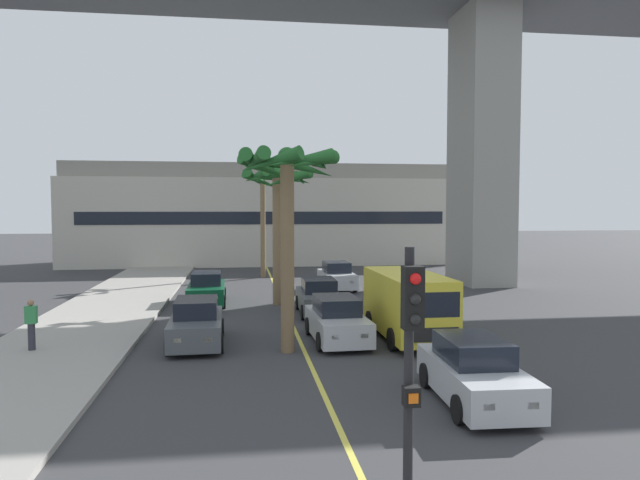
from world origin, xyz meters
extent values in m
cube|color=#9E9991|center=(-8.00, 16.00, 0.07)|extent=(4.80, 80.00, 0.15)
cube|color=#DBCC4C|center=(0.00, 24.00, 0.00)|extent=(0.14, 56.00, 0.01)
cube|color=gray|center=(12.68, 33.06, 8.36)|extent=(2.80, 4.40, 16.73)
cube|color=beige|center=(0.00, 48.62, 3.54)|extent=(32.09, 8.00, 7.07)
cube|color=#9C998D|center=(0.00, 48.62, 7.67)|extent=(31.45, 7.20, 1.20)
cube|color=black|center=(0.00, 44.60, 3.89)|extent=(28.88, 0.04, 1.00)
cube|color=#B7BABF|center=(3.48, 12.18, 0.58)|extent=(1.86, 4.16, 0.80)
cube|color=black|center=(3.49, 12.33, 1.26)|extent=(1.47, 2.10, 0.60)
cube|color=#F2EDCC|center=(3.87, 10.15, 0.63)|extent=(0.24, 0.09, 0.14)
cube|color=#F2EDCC|center=(2.93, 10.19, 0.63)|extent=(0.24, 0.09, 0.14)
cylinder|color=black|center=(4.24, 10.87, 0.32)|extent=(0.25, 0.65, 0.64)
cylinder|color=black|center=(2.62, 10.94, 0.32)|extent=(0.25, 0.65, 0.64)
cylinder|color=black|center=(4.34, 13.41, 0.32)|extent=(0.25, 0.65, 0.64)
cylinder|color=black|center=(2.72, 13.48, 0.32)|extent=(0.25, 0.65, 0.64)
cube|color=#B7BABF|center=(1.29, 18.87, 0.58)|extent=(1.82, 4.15, 0.80)
cube|color=black|center=(1.28, 19.02, 1.26)|extent=(1.45, 2.09, 0.60)
cube|color=#F2EDCC|center=(1.82, 16.88, 0.63)|extent=(0.24, 0.09, 0.14)
cube|color=#F2EDCC|center=(0.88, 16.85, 0.63)|extent=(0.24, 0.09, 0.14)
cylinder|color=black|center=(2.13, 17.62, 0.32)|extent=(0.24, 0.65, 0.64)
cylinder|color=black|center=(0.52, 17.58, 0.32)|extent=(0.24, 0.65, 0.64)
cylinder|color=black|center=(2.06, 20.17, 0.32)|extent=(0.24, 0.65, 0.64)
cylinder|color=black|center=(0.44, 20.12, 0.32)|extent=(0.24, 0.65, 0.64)
cube|color=#4C5156|center=(1.38, 24.13, 0.58)|extent=(1.76, 4.12, 0.80)
cube|color=black|center=(1.38, 24.28, 1.26)|extent=(1.42, 2.07, 0.60)
cube|color=#F2EDCC|center=(1.81, 22.12, 0.63)|extent=(0.24, 0.08, 0.14)
cube|color=#F2EDCC|center=(0.88, 22.13, 0.63)|extent=(0.24, 0.08, 0.14)
cylinder|color=black|center=(2.16, 22.85, 0.32)|extent=(0.23, 0.64, 0.64)
cylinder|color=black|center=(0.55, 22.88, 0.32)|extent=(0.23, 0.64, 0.64)
cylinder|color=black|center=(2.20, 25.39, 0.32)|extent=(0.23, 0.64, 0.64)
cylinder|color=black|center=(0.59, 25.42, 0.32)|extent=(0.23, 0.64, 0.64)
cube|color=#4C5156|center=(-3.55, 19.07, 0.58)|extent=(1.79, 4.14, 0.80)
cube|color=black|center=(-3.56, 19.22, 1.26)|extent=(1.44, 2.08, 0.60)
cube|color=#F2EDCC|center=(-3.04, 17.08, 0.63)|extent=(0.24, 0.09, 0.14)
cube|color=#F2EDCC|center=(-3.98, 17.05, 0.63)|extent=(0.24, 0.09, 0.14)
cylinder|color=black|center=(-2.72, 17.82, 0.32)|extent=(0.23, 0.64, 0.64)
cylinder|color=black|center=(-4.33, 17.79, 0.32)|extent=(0.23, 0.64, 0.64)
cylinder|color=black|center=(-2.78, 20.36, 0.32)|extent=(0.23, 0.64, 0.64)
cylinder|color=black|center=(-4.39, 20.33, 0.32)|extent=(0.23, 0.64, 0.64)
cube|color=#0C4728|center=(-3.68, 27.38, 0.58)|extent=(1.77, 4.13, 0.80)
cube|color=black|center=(-3.69, 27.53, 1.26)|extent=(1.43, 2.07, 0.60)
cube|color=#F2EDCC|center=(-3.18, 25.37, 0.63)|extent=(0.24, 0.08, 0.14)
cube|color=#F2EDCC|center=(-4.12, 25.36, 0.63)|extent=(0.24, 0.08, 0.14)
cylinder|color=black|center=(-2.85, 26.12, 0.32)|extent=(0.23, 0.64, 0.64)
cylinder|color=black|center=(-4.47, 26.09, 0.32)|extent=(0.23, 0.64, 0.64)
cylinder|color=black|center=(-2.90, 28.66, 0.32)|extent=(0.23, 0.64, 0.64)
cylinder|color=black|center=(-4.51, 28.63, 0.32)|extent=(0.23, 0.64, 0.64)
cube|color=#B7BABF|center=(3.47, 31.80, 0.58)|extent=(1.74, 4.12, 0.80)
cube|color=black|center=(3.47, 31.95, 1.26)|extent=(1.42, 2.06, 0.60)
cube|color=#F2EDCC|center=(3.96, 29.79, 0.63)|extent=(0.24, 0.08, 0.14)
cube|color=#F2EDCC|center=(3.02, 29.78, 0.63)|extent=(0.24, 0.08, 0.14)
cylinder|color=black|center=(4.29, 30.53, 0.32)|extent=(0.23, 0.64, 0.64)
cylinder|color=black|center=(2.67, 30.52, 0.32)|extent=(0.23, 0.64, 0.64)
cylinder|color=black|center=(4.26, 33.08, 0.32)|extent=(0.23, 0.64, 0.64)
cylinder|color=black|center=(2.65, 33.06, 0.32)|extent=(0.23, 0.64, 0.64)
cube|color=yellow|center=(3.82, 18.91, 1.31)|extent=(2.05, 5.22, 2.10)
cube|color=black|center=(3.85, 16.35, 1.66)|extent=(1.80, 0.10, 0.80)
cube|color=black|center=(3.85, 16.29, 0.73)|extent=(1.70, 0.08, 0.44)
cylinder|color=black|center=(4.79, 17.35, 0.38)|extent=(0.27, 0.76, 0.76)
cylinder|color=black|center=(2.89, 17.34, 0.38)|extent=(0.27, 0.76, 0.76)
cylinder|color=black|center=(4.76, 20.47, 0.38)|extent=(0.27, 0.76, 0.76)
cylinder|color=black|center=(2.86, 20.46, 0.38)|extent=(0.27, 0.76, 0.76)
cylinder|color=black|center=(-0.02, 6.02, 2.10)|extent=(0.12, 0.12, 4.20)
cube|color=black|center=(-0.02, 5.88, 3.60)|extent=(0.24, 0.20, 0.76)
sphere|color=red|center=(-0.02, 5.78, 3.84)|extent=(0.14, 0.14, 0.14)
sphere|color=black|center=(-0.02, 5.78, 3.60)|extent=(0.14, 0.14, 0.14)
sphere|color=black|center=(-0.02, 5.78, 3.36)|extent=(0.14, 0.14, 0.14)
cube|color=black|center=(-0.02, 5.90, 2.40)|extent=(0.20, 0.16, 0.24)
cube|color=orange|center=(-0.02, 5.82, 2.40)|extent=(0.12, 0.03, 0.12)
cylinder|color=brown|center=(-0.53, 37.97, 3.76)|extent=(0.34, 0.34, 7.51)
sphere|color=#236028|center=(-0.53, 37.97, 7.66)|extent=(0.60, 0.60, 0.60)
cone|color=#236028|center=(0.29, 38.06, 7.46)|extent=(0.63, 1.73, 0.82)
cone|color=#236028|center=(-0.02, 38.61, 7.30)|extent=(1.58, 1.38, 1.07)
cone|color=#236028|center=(-0.88, 38.70, 7.35)|extent=(1.71, 1.12, 1.00)
cone|color=#236028|center=(-1.34, 37.95, 7.29)|extent=(0.47, 1.67, 1.08)
cone|color=#236028|center=(-0.98, 37.29, 7.48)|extent=(1.64, 1.31, 0.78)
cone|color=#236028|center=(-0.14, 37.25, 7.30)|extent=(1.68, 1.17, 1.06)
cylinder|color=brown|center=(-0.28, 26.87, 3.09)|extent=(0.45, 0.45, 6.17)
sphere|color=#236028|center=(-0.28, 26.87, 6.32)|extent=(0.60, 0.60, 0.60)
cone|color=#236028|center=(0.84, 26.96, 6.05)|extent=(0.63, 2.33, 0.96)
cone|color=#236028|center=(0.66, 27.50, 6.09)|extent=(1.64, 2.16, 0.90)
cone|color=#236028|center=(0.00, 27.96, 6.14)|extent=(2.34, 0.99, 0.81)
cone|color=#236028|center=(-0.95, 27.78, 5.98)|extent=(2.10, 1.72, 1.08)
cone|color=#236028|center=(-1.35, 27.24, 6.07)|extent=(1.18, 2.31, 0.92)
cone|color=#236028|center=(-1.32, 26.43, 6.14)|extent=(1.31, 2.29, 0.79)
cone|color=#236028|center=(-0.82, 25.88, 6.13)|extent=(2.23, 1.48, 0.81)
cone|color=#236028|center=(0.05, 25.79, 5.97)|extent=(2.31, 1.10, 1.09)
cone|color=#236028|center=(0.55, 26.10, 6.10)|extent=(1.89, 1.98, 0.87)
cylinder|color=brown|center=(-0.55, 17.68, 3.08)|extent=(0.44, 0.44, 6.16)
sphere|color=#236028|center=(-0.55, 17.68, 6.31)|extent=(0.60, 0.60, 0.60)
cone|color=#236028|center=(0.53, 17.72, 6.08)|extent=(0.52, 2.22, 0.88)
cone|color=#236028|center=(0.17, 18.49, 6.00)|extent=(1.93, 1.80, 1.02)
cone|color=#236028|center=(-0.47, 18.76, 6.11)|extent=(2.23, 0.60, 0.84)
cone|color=#236028|center=(-1.15, 18.58, 5.97)|extent=(2.07, 1.58, 1.08)
cone|color=#236028|center=(-1.59, 17.97, 6.12)|extent=(1.01, 2.24, 0.81)
cone|color=#236028|center=(-1.59, 17.42, 6.11)|extent=(0.97, 2.24, 0.83)
cone|color=#236028|center=(-1.14, 16.78, 6.06)|extent=(2.08, 1.58, 0.92)
cone|color=#236028|center=(-0.21, 16.66, 6.12)|extent=(2.23, 1.11, 0.82)
cone|color=#236028|center=(0.17, 16.88, 6.10)|extent=(1.94, 1.79, 0.85)
cylinder|color=#2D2D38|center=(-8.66, 18.47, 0.57)|extent=(0.22, 0.22, 0.85)
cube|color=#338C4C|center=(-8.66, 18.47, 1.28)|extent=(0.34, 0.22, 0.56)
sphere|color=#9E7051|center=(-8.66, 18.47, 1.67)|extent=(0.20, 0.20, 0.20)
camera|label=1|loc=(-2.05, -0.68, 4.67)|focal=32.20mm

